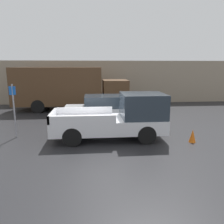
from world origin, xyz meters
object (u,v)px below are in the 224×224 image
object	(u,v)px
car	(105,110)
traffic_cone	(193,136)
delivery_truck	(67,87)
parking_sign	(14,108)
pickup_truck	(120,118)

from	to	relation	value
car	traffic_cone	xyz separation A→B (m)	(3.78, -3.55, -0.57)
car	delivery_truck	bearing A→B (deg)	120.27
delivery_truck	parking_sign	size ratio (longest dim) A/B	3.38
delivery_truck	parking_sign	xyz separation A→B (m)	(-1.76, -6.69, -0.33)
pickup_truck	delivery_truck	size ratio (longest dim) A/B	0.60
parking_sign	car	bearing A→B (deg)	25.90
pickup_truck	parking_sign	size ratio (longest dim) A/B	2.03
parking_sign	pickup_truck	bearing A→B (deg)	-6.05
delivery_truck	traffic_cone	world-z (taller)	delivery_truck
car	parking_sign	xyz separation A→B (m)	(-4.41, -2.14, 0.58)
car	traffic_cone	world-z (taller)	car
traffic_cone	car	bearing A→B (deg)	136.83
delivery_truck	traffic_cone	bearing A→B (deg)	-51.52
pickup_truck	delivery_truck	xyz separation A→B (m)	(-3.22, 7.22, 0.77)
car	parking_sign	world-z (taller)	parking_sign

